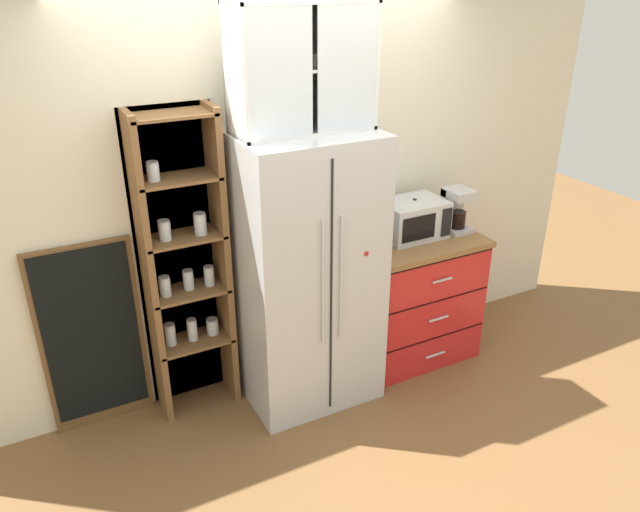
{
  "coord_description": "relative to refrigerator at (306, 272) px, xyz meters",
  "views": [
    {
      "loc": [
        -1.51,
        -3.07,
        2.63
      ],
      "look_at": [
        0.1,
        0.02,
        0.98
      ],
      "focal_mm": 34.23,
      "sensor_mm": 36.0,
      "label": 1
    }
  ],
  "objects": [
    {
      "name": "upper_cabinet",
      "position": [
        -0.0,
        0.05,
        1.24
      ],
      "size": [
        0.8,
        0.32,
        0.7
      ],
      "color": "silver",
      "rests_on": "refrigerator"
    },
    {
      "name": "ground_plane",
      "position": [
        -0.0,
        -0.02,
        -0.89
      ],
      "size": [
        10.68,
        10.68,
        0.0
      ],
      "primitive_type": "plane",
      "color": "brown"
    },
    {
      "name": "microwave",
      "position": [
        0.86,
        0.09,
        0.17
      ],
      "size": [
        0.44,
        0.33,
        0.26
      ],
      "color": "silver",
      "rests_on": "counter_cabinet"
    },
    {
      "name": "pantry_shelf_column",
      "position": [
        -0.71,
        0.27,
        0.1
      ],
      "size": [
        0.53,
        0.29,
        1.96
      ],
      "color": "brown",
      "rests_on": "ground"
    },
    {
      "name": "wall_back_cream",
      "position": [
        -0.0,
        0.38,
        0.38
      ],
      "size": [
        4.99,
        0.1,
        2.55
      ],
      "primitive_type": "cube",
      "color": "silver",
      "rests_on": "ground"
    },
    {
      "name": "chalkboard_menu",
      "position": [
        -1.29,
        0.31,
        -0.28
      ],
      "size": [
        0.6,
        0.04,
        1.23
      ],
      "color": "brown",
      "rests_on": "ground"
    },
    {
      "name": "coffee_maker",
      "position": [
        1.2,
        0.04,
        0.2
      ],
      "size": [
        0.17,
        0.2,
        0.31
      ],
      "color": "#B7B7BC",
      "rests_on": "counter_cabinet"
    },
    {
      "name": "counter_cabinet",
      "position": [
        0.88,
        0.04,
        -0.42
      ],
      "size": [
        0.88,
        0.62,
        0.94
      ],
      "color": "red",
      "rests_on": "ground"
    },
    {
      "name": "mug_charcoal",
      "position": [
        0.55,
        -0.02,
        0.09
      ],
      "size": [
        0.12,
        0.08,
        0.09
      ],
      "color": "#2D2D33",
      "rests_on": "counter_cabinet"
    },
    {
      "name": "bottle_cobalt",
      "position": [
        0.88,
        0.1,
        0.16
      ],
      "size": [
        0.06,
        0.06,
        0.27
      ],
      "color": "navy",
      "rests_on": "counter_cabinet"
    },
    {
      "name": "refrigerator",
      "position": [
        0.0,
        0.0,
        0.0
      ],
      "size": [
        0.84,
        0.69,
        1.79
      ],
      "color": "silver",
      "rests_on": "ground"
    }
  ]
}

